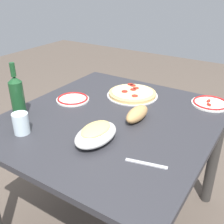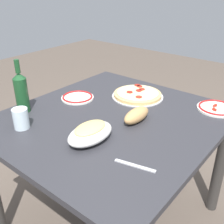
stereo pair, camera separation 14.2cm
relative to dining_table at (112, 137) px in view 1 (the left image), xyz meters
name	(u,v)px [view 1 (the left image)]	position (x,y,z in m)	size (l,w,h in m)	color
ground_plane	(112,218)	(0.00, 0.00, -0.63)	(8.00, 8.00, 0.00)	brown
dining_table	(112,137)	(0.00, 0.00, 0.00)	(1.13, 1.04, 0.75)	#2D2D33
pepperoni_pizza	(132,94)	(0.31, 0.05, 0.14)	(0.31, 0.31, 0.03)	#B7B7BC
baked_pasta_dish	(96,133)	(-0.24, -0.07, 0.16)	(0.24, 0.15, 0.08)	white
wine_bottle	(17,96)	(-0.25, 0.42, 0.24)	(0.07, 0.07, 0.29)	#194723
water_glass	(21,123)	(-0.36, 0.27, 0.17)	(0.08, 0.08, 0.10)	silver
side_plate_near	(211,103)	(0.44, -0.40, 0.13)	(0.21, 0.21, 0.02)	white
side_plate_far	(73,99)	(0.05, 0.31, 0.13)	(0.20, 0.20, 0.02)	white
bread_loaf	(137,114)	(0.04, -0.13, 0.16)	(0.18, 0.08, 0.07)	tan
fork_left	(146,164)	(-0.26, -0.33, 0.12)	(0.17, 0.02, 0.01)	#B7B7BC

